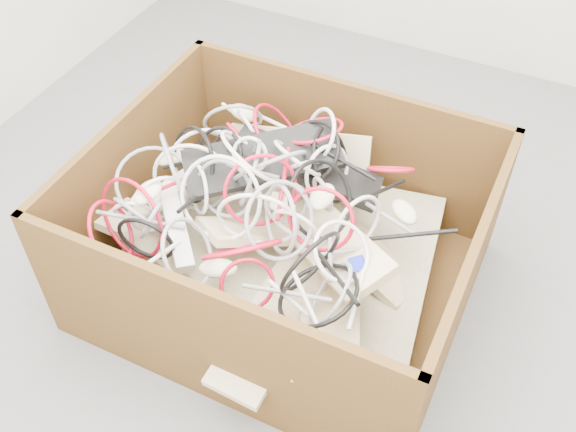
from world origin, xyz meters
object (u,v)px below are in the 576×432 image
at_px(power_strip_right, 177,230).
at_px(vga_plug, 358,265).
at_px(cardboard_box, 281,256).
at_px(power_strip_left, 194,176).

relative_size(power_strip_right, vga_plug, 5.83).
bearing_deg(cardboard_box, power_strip_right, -141.30).
bearing_deg(cardboard_box, power_strip_left, 179.00).
bearing_deg(vga_plug, cardboard_box, -155.25).
height_order(cardboard_box, vga_plug, cardboard_box).
bearing_deg(vga_plug, power_strip_right, -124.81).
bearing_deg(power_strip_left, cardboard_box, -59.93).
bearing_deg(power_strip_right, cardboard_box, 86.67).
distance_m(cardboard_box, power_strip_right, 0.35).
bearing_deg(power_strip_left, power_strip_right, -132.43).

